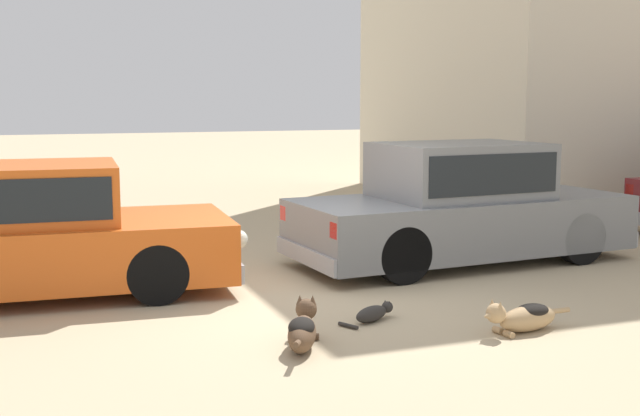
% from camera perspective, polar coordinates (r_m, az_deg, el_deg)
% --- Properties ---
extents(ground_plane, '(80.00, 80.00, 0.00)m').
position_cam_1_polar(ground_plane, '(8.64, -0.52, -6.14)').
color(ground_plane, tan).
extents(parked_sedan_nearest, '(4.49, 2.09, 1.40)m').
position_cam_1_polar(parked_sedan_nearest, '(9.03, -20.23, -1.54)').
color(parked_sedan_nearest, '#D15619').
rests_on(parked_sedan_nearest, ground_plane).
extents(parked_sedan_second, '(4.56, 1.97, 1.53)m').
position_cam_1_polar(parked_sedan_second, '(10.33, 9.98, 0.26)').
color(parked_sedan_second, slate).
rests_on(parked_sedan_second, ground_plane).
extents(stray_dog_spotted, '(0.51, 0.97, 0.38)m').
position_cam_1_polar(stray_dog_spotted, '(6.79, -1.25, -8.62)').
color(stray_dog_spotted, brown).
rests_on(stray_dog_spotted, ground_plane).
extents(stray_dog_tan, '(1.03, 0.33, 0.34)m').
position_cam_1_polar(stray_dog_tan, '(7.49, 14.35, -7.50)').
color(stray_dog_tan, tan).
rests_on(stray_dog_tan, ground_plane).
extents(stray_cat, '(0.62, 0.37, 0.16)m').
position_cam_1_polar(stray_cat, '(7.62, 3.80, -7.49)').
color(stray_cat, '#2D2B28').
rests_on(stray_cat, ground_plane).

